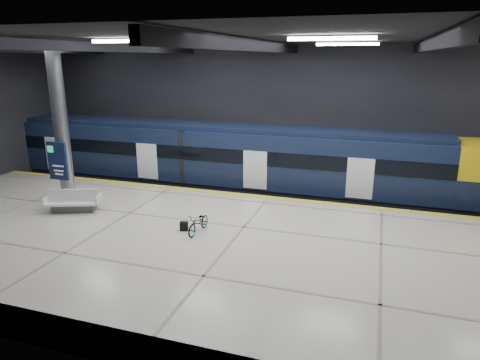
% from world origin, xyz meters
% --- Properties ---
extents(ground, '(30.00, 30.00, 0.00)m').
position_xyz_m(ground, '(0.00, 0.00, 0.00)').
color(ground, black).
rests_on(ground, ground).
extents(room_shell, '(30.10, 16.10, 8.05)m').
position_xyz_m(room_shell, '(-0.00, 0.00, 5.72)').
color(room_shell, black).
rests_on(room_shell, ground).
extents(platform, '(30.00, 11.00, 1.10)m').
position_xyz_m(platform, '(0.00, -2.50, 0.55)').
color(platform, beige).
rests_on(platform, ground).
extents(safety_strip, '(30.00, 0.40, 0.01)m').
position_xyz_m(safety_strip, '(0.00, 2.75, 1.11)').
color(safety_strip, gold).
rests_on(safety_strip, platform).
extents(rails, '(30.00, 1.52, 0.16)m').
position_xyz_m(rails, '(0.00, 5.50, 0.08)').
color(rails, gray).
rests_on(rails, ground).
extents(train, '(29.40, 2.84, 3.79)m').
position_xyz_m(train, '(-2.25, 5.50, 2.06)').
color(train, black).
rests_on(train, ground).
extents(bench, '(2.38, 1.63, 0.97)m').
position_xyz_m(bench, '(-7.33, -1.55, 1.44)').
color(bench, '#595B60').
rests_on(bench, platform).
extents(bicycle, '(0.63, 1.51, 0.77)m').
position_xyz_m(bicycle, '(-1.43, -2.02, 1.49)').
color(bicycle, '#99999E').
rests_on(bicycle, platform).
extents(pannier_bag, '(0.34, 0.26, 0.35)m').
position_xyz_m(pannier_bag, '(-2.03, -2.02, 1.28)').
color(pannier_bag, black).
rests_on(pannier_bag, platform).
extents(info_column, '(0.90, 0.78, 6.90)m').
position_xyz_m(info_column, '(-8.00, -1.03, 4.46)').
color(info_column, '#9EA0A5').
rests_on(info_column, platform).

